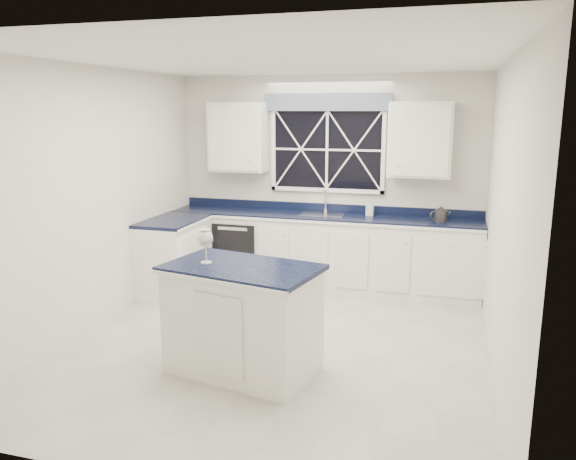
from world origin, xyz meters
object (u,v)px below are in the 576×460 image
(kettle, at_px, (441,214))
(soap_bottle, at_px, (370,207))
(wine_glass, at_px, (206,240))
(island, at_px, (243,319))
(dishwasher, at_px, (242,249))
(faucet, at_px, (325,200))

(kettle, distance_m, soap_bottle, 0.88)
(kettle, distance_m, wine_glass, 3.21)
(island, xyz_separation_m, soap_bottle, (0.70, 2.73, 0.56))
(kettle, relative_size, soap_bottle, 1.19)
(kettle, xyz_separation_m, soap_bottle, (-0.87, 0.14, 0.02))
(island, distance_m, kettle, 3.07)
(soap_bottle, bearing_deg, wine_glass, -110.51)
(dishwasher, height_order, soap_bottle, soap_bottle)
(faucet, xyz_separation_m, soap_bottle, (0.59, -0.07, -0.06))
(kettle, bearing_deg, faucet, 147.08)
(island, bearing_deg, faucet, 99.13)
(island, bearing_deg, dishwasher, 122.21)
(faucet, distance_m, kettle, 1.48)
(island, xyz_separation_m, kettle, (1.57, 2.59, 0.54))
(dishwasher, distance_m, faucet, 1.31)
(faucet, relative_size, soap_bottle, 1.47)
(dishwasher, bearing_deg, kettle, -0.36)
(dishwasher, xyz_separation_m, island, (1.00, -2.60, 0.07))
(island, bearing_deg, kettle, 70.04)
(dishwasher, bearing_deg, wine_glass, -75.55)
(faucet, distance_m, soap_bottle, 0.60)
(faucet, relative_size, kettle, 1.23)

